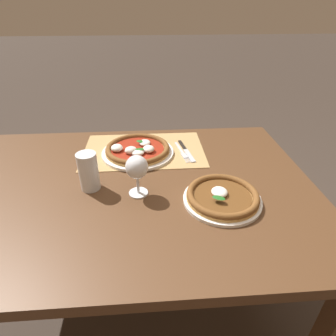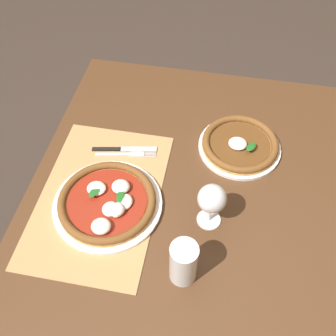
{
  "view_description": "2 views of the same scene",
  "coord_description": "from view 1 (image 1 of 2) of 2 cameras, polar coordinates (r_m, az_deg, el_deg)",
  "views": [
    {
      "loc": [
        -0.11,
        0.9,
        1.35
      ],
      "look_at": [
        -0.18,
        -0.02,
        0.79
      ],
      "focal_mm": 30.0,
      "sensor_mm": 36.0,
      "label": 1
    },
    {
      "loc": [
        0.53,
        0.06,
        1.74
      ],
      "look_at": [
        -0.18,
        -0.08,
        0.81
      ],
      "focal_mm": 42.0,
      "sensor_mm": 36.0,
      "label": 2
    }
  ],
  "objects": [
    {
      "name": "ground_plane",
      "position": [
        1.63,
        -6.87,
        -25.16
      ],
      "size": [
        24.0,
        24.0,
        0.0
      ],
      "primitive_type": "plane",
      "color": "#382D26"
    },
    {
      "name": "dining_table",
      "position": [
        1.15,
        -8.91,
        -6.89
      ],
      "size": [
        1.47,
        1.0,
        0.74
      ],
      "color": "#4C301C",
      "rests_on": "ground"
    },
    {
      "name": "paper_placemat",
      "position": [
        1.32,
        -4.91,
        3.63
      ],
      "size": [
        0.55,
        0.36,
        0.0
      ],
      "primitive_type": "cube",
      "color": "#A88451",
      "rests_on": "dining_table"
    },
    {
      "name": "pizza_near",
      "position": [
        1.28,
        -6.24,
        3.7
      ],
      "size": [
        0.32,
        0.32,
        0.05
      ],
      "color": "white",
      "rests_on": "paper_placemat"
    },
    {
      "name": "pizza_far",
      "position": [
        1.0,
        10.99,
        -5.75
      ],
      "size": [
        0.27,
        0.27,
        0.05
      ],
      "color": "white",
      "rests_on": "dining_table"
    },
    {
      "name": "wine_glass",
      "position": [
        0.98,
        -6.34,
        -0.16
      ],
      "size": [
        0.08,
        0.08,
        0.16
      ],
      "color": "silver",
      "rests_on": "dining_table"
    },
    {
      "name": "pint_glass",
      "position": [
        1.06,
        -15.82,
        -0.82
      ],
      "size": [
        0.07,
        0.07,
        0.15
      ],
      "color": "silver",
      "rests_on": "dining_table"
    },
    {
      "name": "fork",
      "position": [
        1.29,
        2.85,
        3.26
      ],
      "size": [
        0.05,
        0.2,
        0.0
      ],
      "color": "#B7B7BC",
      "rests_on": "paper_placemat"
    },
    {
      "name": "knife",
      "position": [
        1.3,
        3.71,
        3.51
      ],
      "size": [
        0.06,
        0.21,
        0.01
      ],
      "color": "black",
      "rests_on": "paper_placemat"
    }
  ]
}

